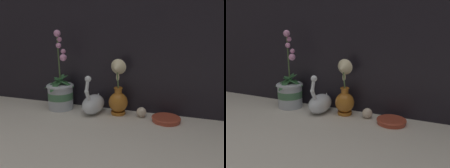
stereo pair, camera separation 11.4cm
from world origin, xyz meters
The scene contains 7 objects.
ground_plane centered at (0.00, 0.00, 0.00)m, with size 2.80×2.80×0.00m, color beige.
window_backdrop centered at (0.00, 0.23, 0.60)m, with size 2.80×0.03×1.20m.
orchid_potted_plant centered at (-0.32, 0.12, 0.10)m, with size 0.20×0.21×0.46m.
swan_figurine centered at (-0.11, 0.12, 0.06)m, with size 0.11×0.20×0.22m.
blue_vase centered at (0.03, 0.14, 0.11)m, with size 0.10×0.12×0.31m.
glass_sphere centered at (0.16, 0.14, 0.03)m, with size 0.05×0.05×0.05m.
amber_dish centered at (0.29, 0.12, 0.01)m, with size 0.15×0.15×0.02m.
Camera 1 is at (0.37, -0.95, 0.43)m, focal length 35.00 mm.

